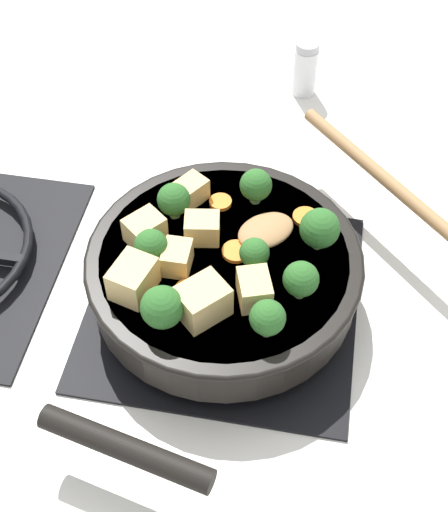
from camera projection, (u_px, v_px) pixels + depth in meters
ground_plane at (224, 300)px, 0.84m from camera, size 2.40×2.40×0.00m
front_burner_grate at (224, 294)px, 0.83m from camera, size 0.31×0.31×0.03m
skillet_pan at (223, 271)px, 0.79m from camera, size 0.41×0.31×0.05m
wooden_spoon at (334, 195)px, 0.83m from camera, size 0.26×0.26×0.02m
tofu_cube_center_large at (177, 258)px, 0.76m from camera, size 0.04×0.03×0.03m
tofu_cube_near_handle at (202, 228)px, 0.78m from camera, size 0.04×0.04×0.03m
tofu_cube_east_chunk at (191, 191)px, 0.82m from camera, size 0.04×0.04×0.03m
tofu_cube_west_chunk at (145, 230)px, 0.78m from camera, size 0.05×0.05×0.03m
tofu_cube_back_piece at (254, 289)px, 0.73m from camera, size 0.05×0.04×0.03m
tofu_cube_front_piece at (202, 301)px, 0.71m from camera, size 0.06×0.06×0.04m
tofu_cube_mid_small at (133, 279)px, 0.73m from camera, size 0.06×0.05×0.04m
broccoli_floret_near_spoon at (174, 200)px, 0.80m from camera, size 0.04×0.04×0.05m
broccoli_floret_center_top at (254, 253)px, 0.75m from camera, size 0.03×0.03×0.04m
broccoli_floret_east_rim at (320, 229)px, 0.77m from camera, size 0.04×0.04×0.05m
broccoli_floret_west_rim at (268, 318)px, 0.69m from camera, size 0.04×0.04×0.04m
broccoli_floret_north_edge at (301, 279)px, 0.72m from camera, size 0.04×0.04×0.04m
broccoli_floret_south_cluster at (162, 307)px, 0.70m from camera, size 0.04×0.04×0.05m
broccoli_floret_mid_floret at (151, 246)px, 0.75m from camera, size 0.04×0.04×0.04m
broccoli_floret_small_inner at (256, 185)px, 0.81m from camera, size 0.04×0.04×0.04m
carrot_slice_orange_thin at (220, 202)px, 0.83m from camera, size 0.03×0.03×0.01m
carrot_slice_near_center at (306, 217)px, 0.81m from camera, size 0.03×0.03×0.01m
carrot_slice_edge_slice at (188, 290)px, 0.74m from camera, size 0.03×0.03×0.01m
carrot_slice_under_broccoli at (236, 252)px, 0.78m from camera, size 0.03×0.03×0.01m
salt_shaker at (305, 68)px, 1.06m from camera, size 0.04×0.04×0.09m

